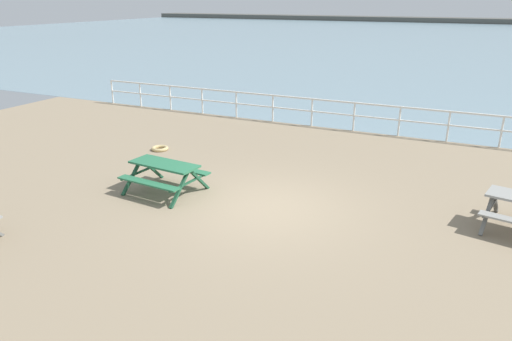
# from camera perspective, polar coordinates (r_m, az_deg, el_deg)

# --- Properties ---
(ground_plane) EXTENTS (30.00, 24.00, 0.20)m
(ground_plane) POSITION_cam_1_polar(r_m,az_deg,el_deg) (11.51, 1.30, -4.84)
(ground_plane) COLOR gray
(sea_band) EXTENTS (142.00, 90.00, 0.01)m
(sea_band) POSITION_cam_1_polar(r_m,az_deg,el_deg) (62.61, 22.44, 14.09)
(sea_band) COLOR gray
(sea_band) RESTS_ON ground
(distant_shoreline) EXTENTS (142.00, 6.00, 1.80)m
(distant_shoreline) POSITION_cam_1_polar(r_m,az_deg,el_deg) (105.48, 24.34, 15.61)
(distant_shoreline) COLOR #4C4C47
(distant_shoreline) RESTS_ON ground
(seaward_railing) EXTENTS (23.07, 0.07, 1.08)m
(seaward_railing) POSITION_cam_1_polar(r_m,az_deg,el_deg) (18.25, 11.55, 6.88)
(seaward_railing) COLOR white
(seaward_railing) RESTS_ON ground
(picnic_table_near_left) EXTENTS (1.92, 1.67, 0.80)m
(picnic_table_near_left) POSITION_cam_1_polar(r_m,az_deg,el_deg) (12.37, -10.75, 0.02)
(picnic_table_near_left) COLOR #286B47
(picnic_table_near_left) RESTS_ON ground
(rope_coil) EXTENTS (0.55, 0.55, 0.11)m
(rope_coil) POSITION_cam_1_polar(r_m,az_deg,el_deg) (16.03, -11.30, 2.58)
(rope_coil) COLOR tan
(rope_coil) RESTS_ON ground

